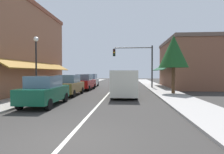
{
  "coord_description": "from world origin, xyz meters",
  "views": [
    {
      "loc": [
        1.77,
        -5.12,
        1.98
      ],
      "look_at": [
        0.1,
        15.08,
        1.48
      ],
      "focal_mm": 30.2,
      "sensor_mm": 36.0,
      "label": 1
    }
  ],
  "objects_px": {
    "parked_car_second_left": "(69,85)",
    "parked_car_far_left": "(91,80)",
    "tree_right_near": "(174,52)",
    "van_in_lane": "(124,83)",
    "parked_car_nearest_left": "(45,91)",
    "traffic_signal_mast_arm": "(138,59)",
    "parked_car_third_left": "(85,82)",
    "street_lamp_left_near": "(36,57)"
  },
  "relations": [
    {
      "from": "parked_car_far_left",
      "to": "traffic_signal_mast_arm",
      "type": "relative_size",
      "value": 0.78
    },
    {
      "from": "parked_car_second_left",
      "to": "parked_car_third_left",
      "type": "distance_m",
      "value": 5.09
    },
    {
      "from": "parked_car_second_left",
      "to": "parked_car_far_left",
      "type": "distance_m",
      "value": 9.72
    },
    {
      "from": "parked_car_second_left",
      "to": "parked_car_far_left",
      "type": "relative_size",
      "value": 0.99
    },
    {
      "from": "parked_car_third_left",
      "to": "van_in_lane",
      "type": "bearing_deg",
      "value": -48.66
    },
    {
      "from": "parked_car_nearest_left",
      "to": "street_lamp_left_near",
      "type": "relative_size",
      "value": 0.89
    },
    {
      "from": "parked_car_second_left",
      "to": "parked_car_third_left",
      "type": "relative_size",
      "value": 0.99
    },
    {
      "from": "van_in_lane",
      "to": "parked_car_second_left",
      "type": "bearing_deg",
      "value": 175.03
    },
    {
      "from": "parked_car_second_left",
      "to": "parked_car_far_left",
      "type": "height_order",
      "value": "same"
    },
    {
      "from": "parked_car_third_left",
      "to": "tree_right_near",
      "type": "height_order",
      "value": "tree_right_near"
    },
    {
      "from": "parked_car_nearest_left",
      "to": "van_in_lane",
      "type": "bearing_deg",
      "value": 43.66
    },
    {
      "from": "van_in_lane",
      "to": "street_lamp_left_near",
      "type": "bearing_deg",
      "value": -164.05
    },
    {
      "from": "van_in_lane",
      "to": "tree_right_near",
      "type": "bearing_deg",
      "value": 21.93
    },
    {
      "from": "parked_car_far_left",
      "to": "tree_right_near",
      "type": "height_order",
      "value": "tree_right_near"
    },
    {
      "from": "traffic_signal_mast_arm",
      "to": "tree_right_near",
      "type": "xyz_separation_m",
      "value": [
        2.78,
        -6.5,
        0.17
      ]
    },
    {
      "from": "van_in_lane",
      "to": "tree_right_near",
      "type": "height_order",
      "value": "tree_right_near"
    },
    {
      "from": "parked_car_nearest_left",
      "to": "van_in_lane",
      "type": "relative_size",
      "value": 0.8
    },
    {
      "from": "parked_car_nearest_left",
      "to": "traffic_signal_mast_arm",
      "type": "relative_size",
      "value": 0.78
    },
    {
      "from": "traffic_signal_mast_arm",
      "to": "parked_car_nearest_left",
      "type": "bearing_deg",
      "value": -115.71
    },
    {
      "from": "parked_car_second_left",
      "to": "tree_right_near",
      "type": "distance_m",
      "value": 9.62
    },
    {
      "from": "parked_car_second_left",
      "to": "van_in_lane",
      "type": "distance_m",
      "value": 4.79
    },
    {
      "from": "street_lamp_left_near",
      "to": "tree_right_near",
      "type": "distance_m",
      "value": 11.43
    },
    {
      "from": "traffic_signal_mast_arm",
      "to": "tree_right_near",
      "type": "distance_m",
      "value": 7.07
    },
    {
      "from": "van_in_lane",
      "to": "tree_right_near",
      "type": "xyz_separation_m",
      "value": [
        4.3,
        1.74,
        2.65
      ]
    },
    {
      "from": "van_in_lane",
      "to": "street_lamp_left_near",
      "type": "height_order",
      "value": "street_lamp_left_near"
    },
    {
      "from": "parked_car_second_left",
      "to": "traffic_signal_mast_arm",
      "type": "height_order",
      "value": "traffic_signal_mast_arm"
    },
    {
      "from": "parked_car_third_left",
      "to": "street_lamp_left_near",
      "type": "relative_size",
      "value": 0.9
    },
    {
      "from": "parked_car_far_left",
      "to": "street_lamp_left_near",
      "type": "relative_size",
      "value": 0.89
    },
    {
      "from": "parked_car_far_left",
      "to": "parked_car_nearest_left",
      "type": "bearing_deg",
      "value": -90.61
    },
    {
      "from": "parked_car_nearest_left",
      "to": "parked_car_second_left",
      "type": "xyz_separation_m",
      "value": [
        -0.12,
        4.98,
        0.0
      ]
    },
    {
      "from": "parked_car_second_left",
      "to": "parked_car_nearest_left",
      "type": "bearing_deg",
      "value": -88.41
    },
    {
      "from": "street_lamp_left_near",
      "to": "parked_car_second_left",
      "type": "bearing_deg",
      "value": 52.44
    },
    {
      "from": "parked_car_second_left",
      "to": "tree_right_near",
      "type": "xyz_separation_m",
      "value": [
        9.07,
        1.33,
        2.92
      ]
    },
    {
      "from": "van_in_lane",
      "to": "parked_car_third_left",
      "type": "bearing_deg",
      "value": 129.71
    },
    {
      "from": "tree_right_near",
      "to": "van_in_lane",
      "type": "bearing_deg",
      "value": -158.03
    },
    {
      "from": "parked_car_third_left",
      "to": "street_lamp_left_near",
      "type": "distance_m",
      "value": 7.94
    },
    {
      "from": "parked_car_nearest_left",
      "to": "tree_right_near",
      "type": "xyz_separation_m",
      "value": [
        8.95,
        6.31,
        2.92
      ]
    },
    {
      "from": "parked_car_third_left",
      "to": "traffic_signal_mast_arm",
      "type": "xyz_separation_m",
      "value": [
        6.09,
        2.74,
        2.75
      ]
    },
    {
      "from": "parked_car_nearest_left",
      "to": "traffic_signal_mast_arm",
      "type": "bearing_deg",
      "value": 63.38
    },
    {
      "from": "parked_car_second_left",
      "to": "traffic_signal_mast_arm",
      "type": "bearing_deg",
      "value": 51.39
    },
    {
      "from": "parked_car_nearest_left",
      "to": "traffic_signal_mast_arm",
      "type": "distance_m",
      "value": 14.48
    },
    {
      "from": "parked_car_third_left",
      "to": "van_in_lane",
      "type": "xyz_separation_m",
      "value": [
        4.57,
        -5.49,
        0.27
      ]
    }
  ]
}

